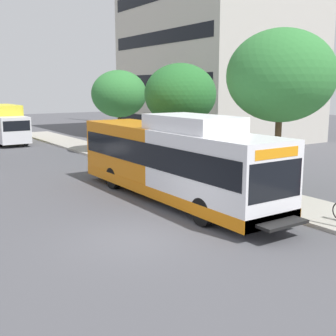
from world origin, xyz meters
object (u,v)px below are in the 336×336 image
object	(u,v)px
transit_bus	(172,160)
street_tree_near_stop	(281,76)
box_truck_background	(5,123)
street_tree_mid_block	(180,94)
street_tree_far_block	(119,94)

from	to	relation	value
transit_bus	street_tree_near_stop	world-z (taller)	street_tree_near_stop
transit_bus	box_truck_background	xyz separation A→B (m)	(-1.09, 23.60, 0.04)
transit_bus	street_tree_mid_block	xyz separation A→B (m)	(4.13, 5.23, 2.62)
street_tree_mid_block	street_tree_far_block	xyz separation A→B (m)	(0.04, 7.46, -0.07)
transit_bus	street_tree_far_block	distance (m)	13.60
street_tree_near_stop	street_tree_mid_block	xyz separation A→B (m)	(-0.12, 7.15, -0.86)
street_tree_mid_block	box_truck_background	world-z (taller)	street_tree_mid_block
street_tree_near_stop	box_truck_background	xyz separation A→B (m)	(-5.34, 25.52, -3.44)
street_tree_near_stop	street_tree_mid_block	bearing A→B (deg)	90.93
street_tree_near_stop	box_truck_background	bearing A→B (deg)	101.81
street_tree_mid_block	box_truck_background	bearing A→B (deg)	105.86
box_truck_background	street_tree_mid_block	bearing A→B (deg)	-74.14
street_tree_near_stop	box_truck_background	distance (m)	26.30
street_tree_near_stop	box_truck_background	size ratio (longest dim) A/B	1.00
street_tree_far_block	box_truck_background	world-z (taller)	street_tree_far_block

